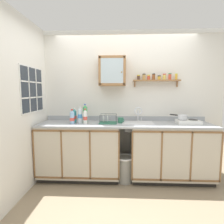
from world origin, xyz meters
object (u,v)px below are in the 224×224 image
at_px(bottle_opaque_white_2, 85,117).
at_px(wall_cabinet, 112,71).
at_px(bottle_water_clear_4, 80,116).
at_px(dish_rack, 108,121).
at_px(hot_plate_stove, 188,122).
at_px(bottle_soda_green_3, 85,114).
at_px(sink, 138,125).
at_px(saucepan, 182,117).
at_px(mug, 121,120).
at_px(bottle_water_blue_1, 72,117).
at_px(bottle_detergent_teal_0, 74,116).
at_px(trash_bin, 125,168).

height_order(bottle_opaque_white_2, wall_cabinet, wall_cabinet).
xyz_separation_m(bottle_water_clear_4, dish_rack, (0.47, 0.04, -0.10)).
height_order(hot_plate_stove, bottle_soda_green_3, bottle_soda_green_3).
bearing_deg(wall_cabinet, sink, -18.79).
relative_size(saucepan, bottle_water_clear_4, 0.88).
bearing_deg(wall_cabinet, bottle_water_clear_4, -158.46).
distance_m(hot_plate_stove, bottle_water_clear_4, 1.81).
bearing_deg(sink, wall_cabinet, 161.21).
bearing_deg(bottle_water_clear_4, wall_cabinet, 21.54).
bearing_deg(mug, bottle_opaque_white_2, -167.69).
height_order(bottle_opaque_white_2, bottle_soda_green_3, bottle_soda_green_3).
distance_m(saucepan, bottle_water_blue_1, 1.83).
xyz_separation_m(hot_plate_stove, wall_cabinet, (-1.27, 0.19, 0.85)).
bearing_deg(bottle_opaque_white_2, bottle_detergent_teal_0, 150.48).
relative_size(mug, trash_bin, 0.27).
bearing_deg(bottle_detergent_teal_0, bottle_water_clear_4, -28.54).
height_order(sink, bottle_soda_green_3, bottle_soda_green_3).
bearing_deg(trash_bin, mug, 114.97).
relative_size(saucepan, bottle_soda_green_3, 0.78).
bearing_deg(bottle_water_blue_1, bottle_soda_green_3, 39.24).
distance_m(bottle_water_blue_1, wall_cabinet, 1.05).
xyz_separation_m(bottle_detergent_teal_0, bottle_water_blue_1, (-0.01, -0.12, -0.01)).
bearing_deg(saucepan, bottle_detergent_teal_0, 179.48).
height_order(saucepan, bottle_water_clear_4, bottle_water_clear_4).
relative_size(bottle_water_blue_1, bottle_soda_green_3, 0.77).
xyz_separation_m(bottle_water_blue_1, trash_bin, (0.88, -0.03, -0.85)).
height_order(sink, saucepan, sink).
distance_m(hot_plate_stove, bottle_opaque_white_2, 1.71).
height_order(bottle_detergent_teal_0, dish_rack, bottle_detergent_teal_0).
bearing_deg(bottle_soda_green_3, mug, -2.30).
height_order(sink, bottle_detergent_teal_0, sink).
bearing_deg(bottle_water_blue_1, wall_cabinet, 22.73).
height_order(bottle_soda_green_3, wall_cabinet, wall_cabinet).
distance_m(bottle_detergent_teal_0, bottle_water_clear_4, 0.13).
bearing_deg(bottle_detergent_teal_0, bottle_opaque_white_2, -29.52).
bearing_deg(mug, dish_rack, -172.22).
relative_size(bottle_soda_green_3, wall_cabinet, 0.64).
bearing_deg(bottle_detergent_teal_0, mug, 0.47).
height_order(bottle_opaque_white_2, trash_bin, bottle_opaque_white_2).
bearing_deg(bottle_soda_green_3, bottle_detergent_teal_0, -170.31).
bearing_deg(hot_plate_stove, bottle_opaque_white_2, -177.28).
xyz_separation_m(saucepan, bottle_detergent_teal_0, (-1.83, 0.02, 0.00)).
relative_size(hot_plate_stove, mug, 3.22).
bearing_deg(saucepan, bottle_water_blue_1, -176.66).
relative_size(sink, saucepan, 2.09).
xyz_separation_m(hot_plate_stove, bottle_water_clear_4, (-1.81, -0.02, 0.10)).
xyz_separation_m(hot_plate_stove, dish_rack, (-1.34, 0.02, -0.00)).
bearing_deg(mug, wall_cabinet, 136.45).
distance_m(bottle_water_clear_4, dish_rack, 0.48).
xyz_separation_m(bottle_water_blue_1, bottle_water_clear_4, (0.12, 0.06, 0.02)).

